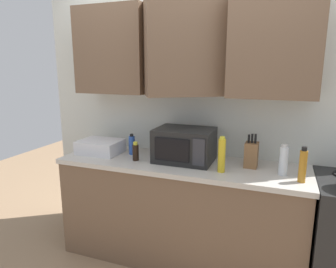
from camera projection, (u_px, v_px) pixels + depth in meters
wall_back_with_cabinets at (189, 80)px, 2.62m from camera, size 2.94×0.62×2.60m
counter_run at (180, 211)px, 2.65m from camera, size 2.07×0.63×0.90m
microwave at (184, 145)px, 2.55m from camera, size 0.48×0.37×0.28m
dish_rack at (101, 147)px, 2.81m from camera, size 0.38×0.30×0.12m
knife_block at (251, 154)px, 2.40m from camera, size 0.10×0.12×0.27m
bottle_soy_dark at (136, 152)px, 2.58m from camera, size 0.05×0.05×0.16m
bottle_yellow_mustard at (222, 155)px, 2.28m from camera, size 0.06×0.06×0.28m
bottle_amber_vinegar at (303, 166)px, 2.08m from camera, size 0.05×0.05×0.25m
bottle_clear_tall at (284, 160)px, 2.22m from camera, size 0.07×0.07×0.23m
bottle_blue_cleaner at (132, 145)px, 2.76m from camera, size 0.06×0.06×0.19m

